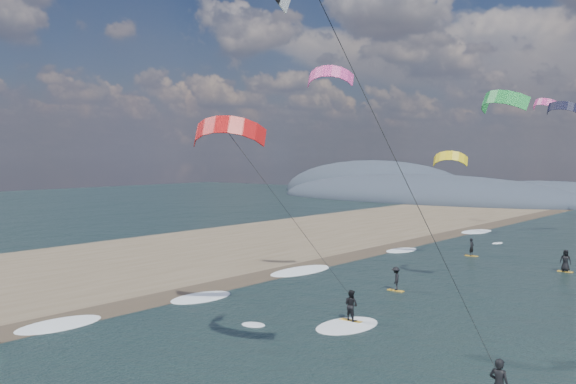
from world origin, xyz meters
The scene contains 8 objects.
sand_strip centered at (-24.00, 10.00, 0.00)m, with size 26.00×240.00×0.00m, color brown.
wet_sand_strip centered at (-12.00, 10.00, 0.00)m, with size 3.00×240.00×0.00m, color #382D23.
coastal_hills centered at (-44.84, 107.86, 0.00)m, with size 80.00×41.00×15.00m.
kitesurfer_near_a centered at (7.31, 4.18, 12.10)m, with size 8.03×8.76×15.68m.
kitesurfer_near_b centered at (-2.38, 11.84, 7.11)m, with size 7.06×8.83×11.50m.
far_kitesurfers centered at (0.04, 32.26, 0.80)m, with size 9.63×17.49×1.68m.
bg_kite_field centered at (-0.65, 55.12, 11.87)m, with size 12.70×68.72×7.94m.
shoreline_surf centered at (-10.80, 14.75, 0.00)m, with size 2.40×79.40×0.11m.
Camera 1 is at (18.48, -11.81, 8.82)m, focal length 40.00 mm.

